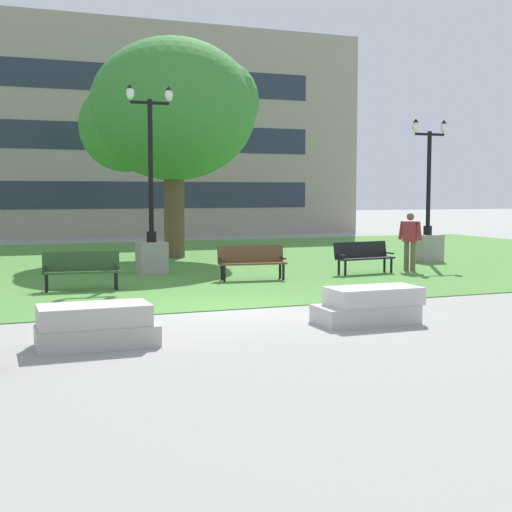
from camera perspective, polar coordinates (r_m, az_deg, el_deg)
ground_plane at (r=14.14m, az=-2.68°, el=-4.40°), size 140.00×140.00×0.00m
grass_lawn at (r=23.76m, az=-10.25°, el=-0.59°), size 40.00×20.00×0.02m
concrete_block_center at (r=11.15m, az=-12.70°, el=-5.49°), size 1.80×0.90×0.64m
concrete_block_left at (r=12.98m, az=9.04°, el=-3.94°), size 1.89×0.90×0.64m
park_bench_near_left at (r=20.62m, az=8.58°, el=0.05°), size 1.85×0.73×0.90m
park_bench_near_right at (r=17.43m, az=-13.80°, el=-0.95°), size 1.85×0.73×0.90m
park_bench_far_left at (r=18.94m, az=-0.34°, el=-0.33°), size 1.85×0.74×0.90m
lamp_post_left at (r=24.61m, az=13.57°, el=1.83°), size 1.32×0.80×4.73m
lamp_post_right at (r=20.58m, az=-8.36°, el=1.59°), size 1.32×0.80×5.33m
tree_far_left at (r=25.70m, az=-6.82°, el=11.38°), size 6.13×5.84×7.70m
person_bystander_near_lawn at (r=21.62m, az=12.22°, el=1.41°), size 0.50×0.67×1.71m
building_facade_distant at (r=38.57m, az=-10.18°, el=9.96°), size 26.67×1.03×11.31m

